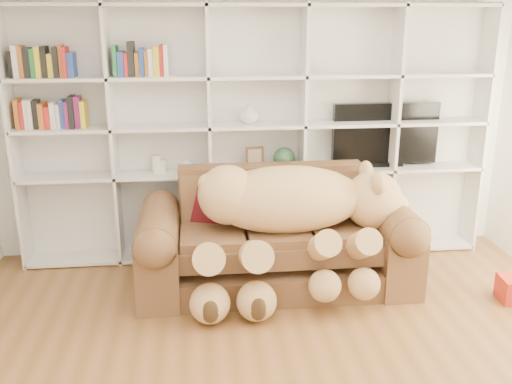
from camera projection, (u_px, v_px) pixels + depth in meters
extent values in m
cube|color=white|center=(254.00, 116.00, 5.50)|extent=(5.00, 0.02, 2.70)
cube|color=white|center=(254.00, 132.00, 5.51)|extent=(4.40, 0.03, 2.40)
cube|color=white|center=(14.00, 141.00, 5.14)|extent=(0.03, 0.35, 2.40)
cube|color=white|center=(113.00, 139.00, 5.23)|extent=(0.03, 0.35, 2.40)
cube|color=white|center=(209.00, 137.00, 5.32)|extent=(0.03, 0.35, 2.40)
cube|color=white|center=(302.00, 134.00, 5.41)|extent=(0.03, 0.35, 2.40)
cube|color=white|center=(392.00, 132.00, 5.50)|extent=(0.03, 0.35, 2.40)
cube|color=white|center=(479.00, 131.00, 5.59)|extent=(0.03, 0.35, 2.40)
cube|color=white|center=(256.00, 250.00, 5.71)|extent=(4.40, 0.35, 0.03)
cube|color=white|center=(256.00, 171.00, 5.47)|extent=(4.40, 0.35, 0.03)
cube|color=white|center=(256.00, 125.00, 5.33)|extent=(4.40, 0.35, 0.03)
cube|color=white|center=(256.00, 76.00, 5.20)|extent=(4.40, 0.35, 0.03)
cube|color=white|center=(256.00, 5.00, 5.01)|extent=(4.40, 0.35, 0.03)
cube|color=brown|center=(276.00, 272.00, 5.03)|extent=(2.25, 0.91, 0.24)
cube|color=brown|center=(277.00, 236.00, 4.90)|extent=(1.67, 0.75, 0.32)
cube|color=brown|center=(271.00, 196.00, 5.24)|extent=(1.67, 0.21, 0.59)
cube|color=brown|center=(160.00, 259.00, 4.87)|extent=(0.34, 1.02, 0.59)
cube|color=brown|center=(388.00, 249.00, 5.08)|extent=(0.34, 1.02, 0.59)
cylinder|color=brown|center=(158.00, 226.00, 4.78)|extent=(0.34, 0.97, 0.34)
cylinder|color=brown|center=(391.00, 218.00, 4.99)|extent=(0.34, 0.97, 0.34)
ellipsoid|color=tan|center=(287.00, 199.00, 4.78)|extent=(1.31, 0.63, 0.56)
sphere|color=tan|center=(228.00, 195.00, 4.71)|extent=(0.50, 0.50, 0.50)
sphere|color=tan|center=(373.00, 200.00, 4.87)|extent=(0.50, 0.50, 0.50)
sphere|color=#D4BD8B|center=(394.00, 207.00, 4.91)|extent=(0.25, 0.25, 0.25)
sphere|color=#3C2915|center=(405.00, 208.00, 4.92)|extent=(0.08, 0.08, 0.08)
ellipsoid|color=tan|center=(378.00, 183.00, 4.64)|extent=(0.12, 0.19, 0.19)
ellipsoid|color=tan|center=(366.00, 172.00, 4.97)|extent=(0.12, 0.19, 0.19)
sphere|color=tan|center=(208.00, 184.00, 4.66)|extent=(0.17, 0.17, 0.17)
cylinder|color=tan|center=(321.00, 248.00, 4.57)|extent=(0.21, 0.60, 0.44)
cylinder|color=tan|center=(359.00, 246.00, 4.60)|extent=(0.21, 0.60, 0.44)
cylinder|color=tan|center=(208.00, 258.00, 4.49)|extent=(0.25, 0.70, 0.51)
cylinder|color=tan|center=(254.00, 256.00, 4.53)|extent=(0.25, 0.70, 0.51)
sphere|color=tan|center=(325.00, 287.00, 4.46)|extent=(0.26, 0.26, 0.26)
sphere|color=tan|center=(364.00, 285.00, 4.49)|extent=(0.26, 0.26, 0.26)
sphere|color=tan|center=(210.00, 303.00, 4.40)|extent=(0.32, 0.32, 0.32)
sphere|color=tan|center=(256.00, 300.00, 4.43)|extent=(0.32, 0.32, 0.32)
cube|color=#56100E|center=(214.00, 203.00, 5.00)|extent=(0.47, 0.36, 0.44)
cube|color=black|center=(385.00, 133.00, 5.55)|extent=(1.04, 0.08, 0.59)
cube|color=black|center=(383.00, 163.00, 5.63)|extent=(0.35, 0.18, 0.04)
cube|color=brown|center=(255.00, 158.00, 5.43)|extent=(0.17, 0.05, 0.21)
sphere|color=#2E5937|center=(284.00, 158.00, 5.46)|extent=(0.21, 0.21, 0.21)
cylinder|color=beige|center=(157.00, 164.00, 5.34)|extent=(0.10, 0.10, 0.17)
cylinder|color=beige|center=(162.00, 166.00, 5.35)|extent=(0.08, 0.08, 0.12)
sphere|color=silver|center=(187.00, 166.00, 5.38)|extent=(0.11, 0.11, 0.11)
imported|color=beige|center=(249.00, 113.00, 5.29)|extent=(0.22, 0.22, 0.19)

